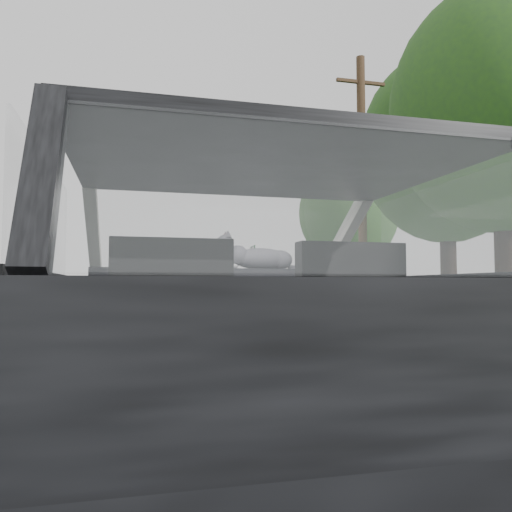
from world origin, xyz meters
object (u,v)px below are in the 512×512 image
utility_pole (362,185)px  other_car (113,293)px  subject_car (245,320)px  cat (261,257)px  highway_sign (253,276)px

utility_pole → other_car: bearing=148.5°
subject_car → utility_pole: utility_pole is taller
subject_car → cat: bearing=68.0°
cat → other_car: (-1.42, 15.39, -0.39)m
highway_sign → utility_pole: (1.59, -7.72, 2.68)m
cat → highway_sign: bearing=71.5°
subject_car → highway_sign: highway_sign is taller
highway_sign → subject_car: bearing=-100.6°
utility_pole → subject_car: bearing=-118.8°
cat → utility_pole: utility_pole is taller
subject_car → cat: subject_car is taller
cat → utility_pole: size_ratio=0.07×
cat → highway_sign: (4.46, 18.54, 0.28)m
subject_car → utility_pole: 13.47m
highway_sign → utility_pole: size_ratio=0.34×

